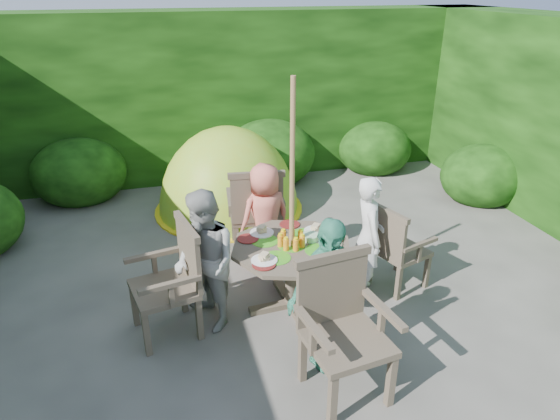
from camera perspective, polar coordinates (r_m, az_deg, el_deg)
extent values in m
plane|color=#4A4742|center=(4.96, 1.52, -10.78)|extent=(60.00, 60.00, 0.00)
cube|color=black|center=(8.11, -6.68, 12.99)|extent=(9.00, 1.00, 2.50)
cylinder|color=#43382C|center=(4.77, 1.27, -7.80)|extent=(0.11, 0.11, 0.63)
cube|color=#43382C|center=(4.93, 1.24, -10.61)|extent=(0.84, 0.15, 0.06)
cube|color=#43382C|center=(4.93, 1.24, -10.61)|extent=(0.15, 0.84, 0.06)
cylinder|color=#43382C|center=(4.60, 1.31, -4.30)|extent=(1.22, 1.22, 0.04)
cylinder|color=green|center=(4.40, -0.43, -5.49)|extent=(0.26, 0.26, 0.00)
cylinder|color=green|center=(4.53, 4.48, -4.62)|extent=(0.26, 0.26, 0.00)
cylinder|color=green|center=(4.67, -1.75, -3.54)|extent=(0.26, 0.26, 0.00)
cylinder|color=green|center=(4.80, 2.90, -2.78)|extent=(0.26, 0.26, 0.00)
cylinder|color=green|center=(4.59, 1.31, -4.08)|extent=(0.26, 0.26, 0.00)
cylinder|color=white|center=(4.85, 4.11, -2.39)|extent=(0.23, 0.23, 0.01)
cylinder|color=white|center=(4.80, -2.09, -2.60)|extent=(0.23, 0.23, 0.01)
cylinder|color=white|center=(4.35, -1.82, -5.77)|extent=(0.23, 0.23, 0.01)
cylinder|color=white|center=(4.39, 5.05, -5.50)|extent=(0.23, 0.23, 0.01)
cylinder|color=red|center=(4.74, 6.15, -3.17)|extent=(0.20, 0.20, 0.01)
cylinder|color=red|center=(4.97, 1.11, -1.64)|extent=(0.20, 0.20, 0.01)
cylinder|color=red|center=(4.71, -3.69, -3.28)|extent=(0.20, 0.20, 0.01)
cylinder|color=red|center=(4.29, -1.86, -6.25)|extent=(0.20, 0.20, 0.01)
cylinder|color=red|center=(4.31, 4.85, -6.16)|extent=(0.20, 0.20, 0.01)
cylinder|color=green|center=(4.68, 3.46, -3.10)|extent=(0.17, 0.17, 0.06)
cylinder|color=olive|center=(4.40, 1.37, 0.85)|extent=(0.05, 0.05, 2.20)
cube|color=#43382C|center=(5.21, 13.58, -4.56)|extent=(0.58, 0.59, 0.05)
cube|color=#43382C|center=(5.33, 16.44, -6.69)|extent=(0.06, 0.06, 0.38)
cube|color=#43382C|center=(5.55, 13.35, -4.96)|extent=(0.06, 0.06, 0.38)
cube|color=#43382C|center=(5.06, 13.39, -8.10)|extent=(0.06, 0.06, 0.38)
cube|color=#43382C|center=(5.30, 10.29, -6.20)|extent=(0.06, 0.06, 0.38)
cube|color=#43382C|center=(4.95, 12.09, -2.78)|extent=(0.18, 0.46, 0.46)
cube|color=#43382C|center=(4.99, 15.74, -3.81)|extent=(0.45, 0.19, 0.04)
cube|color=#43382C|center=(5.27, 11.94, -1.79)|extent=(0.45, 0.19, 0.04)
cube|color=#43382C|center=(4.49, -13.15, -8.84)|extent=(0.62, 0.64, 0.05)
cube|color=#43382C|center=(4.77, -16.30, -10.33)|extent=(0.06, 0.06, 0.44)
cube|color=#43382C|center=(4.40, -15.00, -13.48)|extent=(0.06, 0.06, 0.44)
cube|color=#43382C|center=(4.84, -10.97, -9.13)|extent=(0.06, 0.06, 0.44)
cube|color=#43382C|center=(4.48, -9.21, -12.09)|extent=(0.06, 0.06, 0.44)
cube|color=#43382C|center=(4.39, -10.36, -5.05)|extent=(0.15, 0.54, 0.52)
cube|color=#43382C|center=(4.61, -14.28, -4.98)|extent=(0.52, 0.16, 0.04)
cube|color=#43382C|center=(4.16, -12.45, -8.32)|extent=(0.52, 0.16, 0.04)
cube|color=#43382C|center=(5.68, -2.85, -0.46)|extent=(0.62, 0.60, 0.05)
cube|color=#43382C|center=(6.02, -0.78, -1.41)|extent=(0.06, 0.06, 0.45)
cube|color=#43382C|center=(5.99, -5.29, -1.69)|extent=(0.06, 0.06, 0.45)
cube|color=#43382C|center=(5.60, -0.14, -3.53)|extent=(0.06, 0.06, 0.45)
cube|color=#43382C|center=(5.57, -5.00, -3.85)|extent=(0.06, 0.06, 0.45)
cube|color=#43382C|center=(5.33, -2.64, 1.20)|extent=(0.56, 0.11, 0.54)
cube|color=#43382C|center=(5.63, -0.05, 1.71)|extent=(0.12, 0.54, 0.04)
cube|color=#43382C|center=(5.58, -5.77, 1.37)|extent=(0.12, 0.54, 0.04)
cube|color=#43382C|center=(3.81, 7.69, -14.77)|extent=(0.64, 0.62, 0.05)
cube|color=#43382C|center=(3.72, 6.02, -20.81)|extent=(0.06, 0.06, 0.46)
cube|color=#43382C|center=(3.93, 12.56, -18.47)|extent=(0.06, 0.06, 0.46)
cube|color=#43382C|center=(4.03, 2.59, -16.37)|extent=(0.06, 0.06, 0.46)
cube|color=#43382C|center=(4.22, 8.73, -14.51)|extent=(0.06, 0.06, 0.46)
cube|color=#43382C|center=(3.81, 5.93, -9.05)|extent=(0.57, 0.12, 0.55)
cube|color=#43382C|center=(3.56, 3.80, -13.29)|extent=(0.13, 0.55, 0.04)
cube|color=#43382C|center=(3.81, 11.66, -10.97)|extent=(0.13, 0.55, 0.04)
imported|color=silver|center=(4.92, 10.08, -3.03)|extent=(0.37, 0.49, 1.24)
imported|color=#9D9C97|center=(4.42, -8.51, -5.87)|extent=(0.66, 0.75, 1.30)
imported|color=#DF6F5C|center=(5.30, -1.71, -0.84)|extent=(0.66, 0.51, 1.19)
imported|color=#47A785|center=(3.97, 5.39, -9.55)|extent=(0.83, 0.58, 1.30)
ellipsoid|color=#A2BA23|center=(6.96, -5.82, 0.15)|extent=(2.34, 2.34, 2.31)
ellipsoid|color=black|center=(6.43, -3.31, -1.91)|extent=(0.72, 0.51, 0.79)
cylinder|color=yellow|center=(6.95, -5.83, 0.25)|extent=(2.02, 2.02, 0.03)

